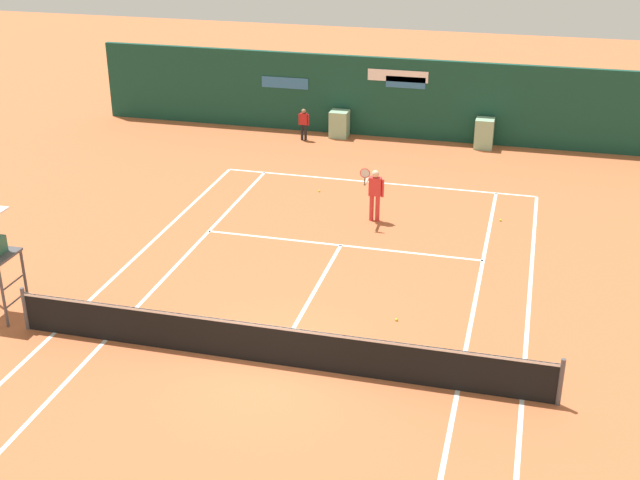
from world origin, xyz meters
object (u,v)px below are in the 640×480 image
tennis_ball_near_service_line (500,220)px  tennis_ball_by_sideline (319,191)px  tennis_ball_mid_court (396,320)px  player_on_baseline (375,191)px  ball_kid_left_post (304,122)px

tennis_ball_near_service_line → tennis_ball_by_sideline: bearing=170.3°
tennis_ball_mid_court → player_on_baseline: bearing=106.3°
player_on_baseline → tennis_ball_by_sideline: 3.10m
player_on_baseline → tennis_ball_by_sideline: bearing=-43.4°
player_on_baseline → ball_kid_left_post: size_ratio=1.48×
tennis_ball_by_sideline → tennis_ball_near_service_line: same height
tennis_ball_by_sideline → ball_kid_left_post: bearing=110.7°
tennis_ball_mid_court → tennis_ball_by_sideline: 8.76m
tennis_ball_mid_court → tennis_ball_by_sideline: size_ratio=1.00×
player_on_baseline → tennis_ball_mid_court: size_ratio=27.17×
tennis_ball_mid_court → tennis_ball_by_sideline: same height
ball_kid_left_post → tennis_ball_near_service_line: bearing=140.9°
tennis_ball_by_sideline → tennis_ball_near_service_line: (5.95, -1.02, 0.00)m
player_on_baseline → ball_kid_left_post: 8.40m
player_on_baseline → tennis_ball_near_service_line: 3.95m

